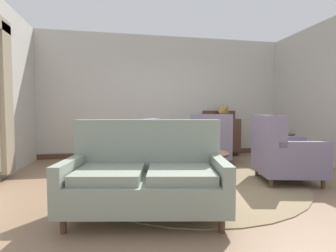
% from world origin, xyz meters
% --- Properties ---
extents(ground, '(8.52, 8.52, 0.00)m').
position_xyz_m(ground, '(0.00, 0.00, 0.00)').
color(ground, '#896B51').
extents(wall_back, '(6.25, 0.08, 2.96)m').
position_xyz_m(wall_back, '(0.00, 2.67, 1.48)').
color(wall_back, '#BCB7AD').
rests_on(wall_back, ground).
extents(wall_right, '(0.08, 3.74, 2.96)m').
position_xyz_m(wall_right, '(3.04, 0.80, 1.48)').
color(wall_right, '#BCB7AD').
rests_on(wall_right, ground).
extents(baseboard_back, '(6.09, 0.03, 0.12)m').
position_xyz_m(baseboard_back, '(0.00, 2.61, 0.06)').
color(baseboard_back, '#4C3323').
rests_on(baseboard_back, ground).
extents(area_rug, '(3.40, 3.40, 0.01)m').
position_xyz_m(area_rug, '(0.00, 0.30, 0.01)').
color(area_rug, '#847051').
rests_on(area_rug, ground).
extents(coffee_table, '(0.86, 0.86, 0.44)m').
position_xyz_m(coffee_table, '(0.20, 0.35, 0.36)').
color(coffee_table, '#4C3323').
rests_on(coffee_table, ground).
extents(porcelain_vase, '(0.17, 0.17, 0.36)m').
position_xyz_m(porcelain_vase, '(0.23, 0.29, 0.60)').
color(porcelain_vase, brown).
rests_on(porcelain_vase, coffee_table).
extents(settee, '(1.75, 1.07, 1.01)m').
position_xyz_m(settee, '(-0.85, -0.93, 0.41)').
color(settee, gray).
rests_on(settee, ground).
extents(armchair_far_left, '(1.04, 0.99, 1.05)m').
position_xyz_m(armchair_far_left, '(1.36, -0.06, 0.44)').
color(armchair_far_left, slate).
rests_on(armchair_far_left, ground).
extents(armchair_near_window, '(1.10, 1.09, 1.05)m').
position_xyz_m(armchair_near_window, '(0.80, 1.47, 0.44)').
color(armchair_near_window, slate).
rests_on(armchair_near_window, ground).
extents(armchair_foreground_right, '(1.14, 1.09, 0.98)m').
position_xyz_m(armchair_foreground_right, '(-0.83, 0.98, 0.42)').
color(armchair_foreground_right, slate).
rests_on(armchair_foreground_right, ground).
extents(side_table, '(0.55, 0.55, 0.71)m').
position_xyz_m(side_table, '(1.71, 0.55, 0.43)').
color(side_table, '#4C3323').
rests_on(side_table, ground).
extents(sideboard, '(0.87, 0.39, 1.13)m').
position_xyz_m(sideboard, '(1.38, 2.37, 0.52)').
color(sideboard, '#4C3323').
rests_on(sideboard, ground).
extents(gramophone, '(0.34, 0.40, 0.46)m').
position_xyz_m(gramophone, '(1.42, 2.29, 1.13)').
color(gramophone, '#4C3323').
rests_on(gramophone, sideboard).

